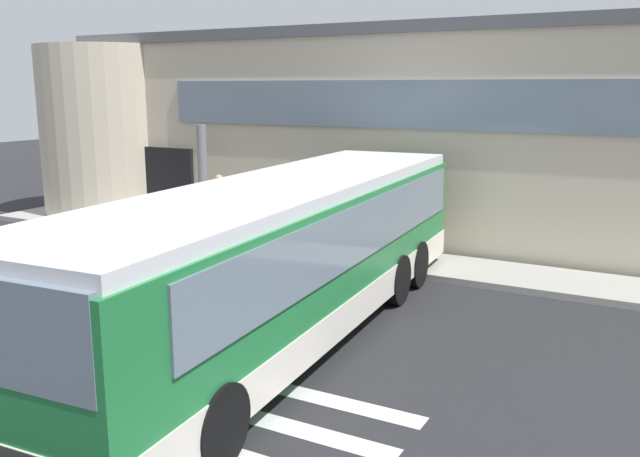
% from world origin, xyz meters
% --- Properties ---
extents(ground_plane, '(80.00, 90.00, 0.02)m').
position_xyz_m(ground_plane, '(0.00, 0.00, -0.01)').
color(ground_plane, '#232326').
rests_on(ground_plane, ground).
extents(bay_paint_stripes, '(4.40, 3.96, 0.01)m').
position_xyz_m(bay_paint_stripes, '(2.00, -4.20, 0.00)').
color(bay_paint_stripes, silver).
rests_on(bay_paint_stripes, ground).
extents(terminal_building, '(23.15, 13.80, 5.83)m').
position_xyz_m(terminal_building, '(-0.68, 11.62, 2.91)').
color(terminal_building, beige).
rests_on(terminal_building, ground).
extents(boarding_curb, '(25.35, 2.00, 0.15)m').
position_xyz_m(boarding_curb, '(0.00, 4.80, 0.07)').
color(boarding_curb, '#9E9B93').
rests_on(boarding_curb, ground).
extents(entry_support_column, '(0.28, 0.28, 3.02)m').
position_xyz_m(entry_support_column, '(-5.45, 5.40, 1.66)').
color(entry_support_column, slate).
rests_on(entry_support_column, boarding_curb).
extents(bus_main_foreground, '(3.37, 11.79, 2.70)m').
position_xyz_m(bus_main_foreground, '(1.01, -0.63, 1.34)').
color(bus_main_foreground, '#1E7238').
rests_on(bus_main_foreground, ground).
extents(passenger_near_column, '(0.59, 0.23, 1.68)m').
position_xyz_m(passenger_near_column, '(-4.65, 5.11, 1.08)').
color(passenger_near_column, '#1E2338').
rests_on(passenger_near_column, boarding_curb).
extents(passenger_by_doorway, '(0.52, 0.50, 1.68)m').
position_xyz_m(passenger_by_doorway, '(-3.86, 4.92, 1.11)').
color(passenger_by_doorway, '#4C4233').
rests_on(passenger_by_doorway, boarding_curb).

